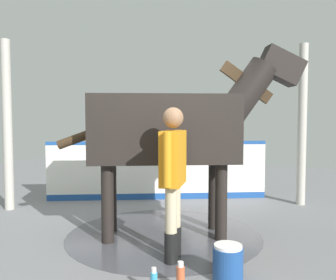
# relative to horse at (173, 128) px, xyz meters

# --- Properties ---
(ground_plane) EXTENTS (16.00, 16.00, 0.02)m
(ground_plane) POSITION_rel_horse_xyz_m (0.38, 0.29, -1.48)
(ground_plane) COLOR gray
(wet_patch) EXTENTS (2.66, 2.66, 0.00)m
(wet_patch) POSITION_rel_horse_xyz_m (0.12, 0.06, -1.47)
(wet_patch) COLOR #4C4C54
(wet_patch) RESTS_ON ground
(barrier_wall) EXTENTS (3.86, 2.01, 1.14)m
(barrier_wall) POSITION_rel_horse_xyz_m (1.10, -1.88, -0.94)
(barrier_wall) COLOR white
(barrier_wall) RESTS_ON ground
(roof_post_near) EXTENTS (0.16, 0.16, 2.94)m
(roof_post_near) POSITION_rel_horse_xyz_m (-1.52, -2.53, -0.00)
(roof_post_near) COLOR #B7B2A8
(roof_post_near) RESTS_ON ground
(roof_post_far) EXTENTS (0.16, 0.16, 2.94)m
(roof_post_far) POSITION_rel_horse_xyz_m (3.17, -0.15, -0.00)
(roof_post_far) COLOR #B7B2A8
(roof_post_far) RESTS_ON ground
(horse) EXTENTS (3.07, 1.83, 2.59)m
(horse) POSITION_rel_horse_xyz_m (0.00, 0.00, 0.00)
(horse) COLOR black
(horse) RESTS_ON ground
(handler) EXTENTS (0.31, 0.68, 1.72)m
(handler) POSITION_rel_horse_xyz_m (-0.32, 0.79, -0.47)
(handler) COLOR black
(handler) RESTS_ON ground
(wash_bucket) EXTENTS (0.30, 0.30, 0.35)m
(wash_bucket) POSITION_rel_horse_xyz_m (-1.02, 1.06, -1.30)
(wash_bucket) COLOR #1E478C
(wash_bucket) RESTS_ON ground
(bottle_spray) EXTENTS (0.08, 0.08, 0.27)m
(bottle_spray) POSITION_rel_horse_xyz_m (-0.66, 1.44, -1.35)
(bottle_spray) COLOR #CC5933
(bottle_spray) RESTS_ON ground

